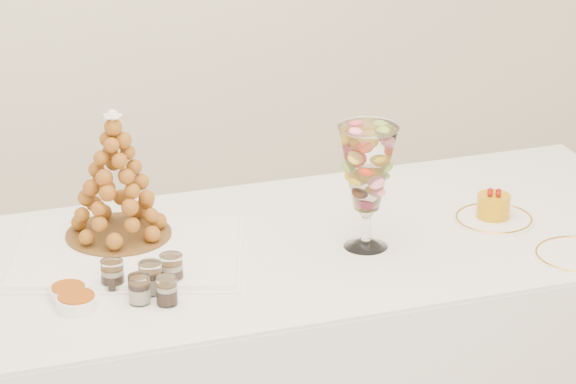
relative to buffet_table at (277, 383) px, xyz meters
name	(u,v)px	position (x,y,z in m)	size (l,w,h in m)	color
buffet_table	(277,383)	(0.00, 0.00, 0.00)	(2.10, 0.86, 0.80)	white
lace_tray	(128,252)	(-0.37, 0.06, 0.41)	(0.54, 0.41, 0.02)	white
macaron_vase	(367,170)	(0.21, -0.07, 0.60)	(0.15, 0.15, 0.32)	white
cake_plate	(494,220)	(0.59, -0.03, 0.40)	(0.21, 0.21, 0.01)	white
verrine_a	(112,275)	(-0.44, -0.11, 0.43)	(0.05, 0.05, 0.07)	white
verrine_b	(150,278)	(-0.36, -0.15, 0.44)	(0.06, 0.06, 0.08)	white
verrine_c	(171,270)	(-0.30, -0.13, 0.44)	(0.06, 0.06, 0.08)	white
verrine_d	(139,289)	(-0.39, -0.20, 0.43)	(0.05, 0.05, 0.07)	white
verrine_e	(167,291)	(-0.33, -0.22, 0.43)	(0.05, 0.05, 0.07)	white
ramekin_back	(68,293)	(-0.55, -0.12, 0.41)	(0.09, 0.09, 0.03)	white
ramekin_front	(77,303)	(-0.54, -0.18, 0.41)	(0.10, 0.10, 0.03)	white
croquembouche	(116,175)	(-0.37, 0.15, 0.58)	(0.27, 0.27, 0.33)	brown
mousse_cake	(493,205)	(0.59, -0.02, 0.44)	(0.09, 0.09, 0.08)	orange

